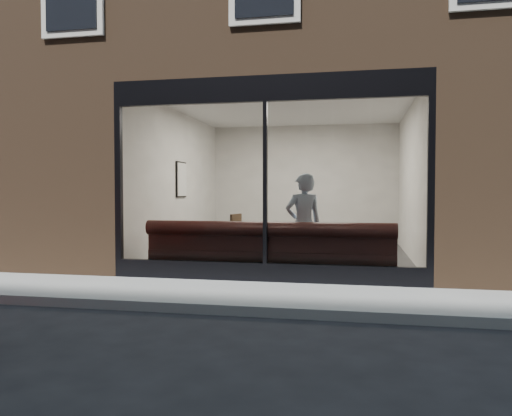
% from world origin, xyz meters
% --- Properties ---
extents(ground, '(120.00, 120.00, 0.00)m').
position_xyz_m(ground, '(0.00, 0.00, 0.00)').
color(ground, black).
rests_on(ground, ground).
extents(sidewalk_near, '(40.00, 2.00, 0.01)m').
position_xyz_m(sidewalk_near, '(0.00, 1.00, 0.01)').
color(sidewalk_near, gray).
rests_on(sidewalk_near, ground).
extents(kerb_near, '(40.00, 0.10, 0.12)m').
position_xyz_m(kerb_near, '(0.00, -0.05, 0.06)').
color(kerb_near, gray).
rests_on(kerb_near, ground).
extents(host_building_pier_left, '(2.50, 12.00, 3.20)m').
position_xyz_m(host_building_pier_left, '(-3.75, 8.00, 1.60)').
color(host_building_pier_left, brown).
rests_on(host_building_pier_left, ground).
extents(host_building_pier_right, '(2.50, 12.00, 3.20)m').
position_xyz_m(host_building_pier_right, '(3.75, 8.00, 1.60)').
color(host_building_pier_right, brown).
rests_on(host_building_pier_right, ground).
extents(host_building_backfill, '(5.00, 6.00, 3.20)m').
position_xyz_m(host_building_backfill, '(0.00, 11.00, 1.60)').
color(host_building_backfill, brown).
rests_on(host_building_backfill, ground).
extents(cafe_floor, '(6.00, 6.00, 0.00)m').
position_xyz_m(cafe_floor, '(0.00, 5.00, 0.02)').
color(cafe_floor, '#2D2D30').
rests_on(cafe_floor, ground).
extents(cafe_ceiling, '(6.00, 6.00, 0.00)m').
position_xyz_m(cafe_ceiling, '(0.00, 5.00, 3.19)').
color(cafe_ceiling, white).
rests_on(cafe_ceiling, host_building_upper).
extents(cafe_wall_back, '(5.00, 0.00, 5.00)m').
position_xyz_m(cafe_wall_back, '(0.00, 7.99, 1.60)').
color(cafe_wall_back, beige).
rests_on(cafe_wall_back, ground).
extents(cafe_wall_left, '(0.00, 6.00, 6.00)m').
position_xyz_m(cafe_wall_left, '(-2.49, 5.00, 1.60)').
color(cafe_wall_left, beige).
rests_on(cafe_wall_left, ground).
extents(cafe_wall_right, '(0.00, 6.00, 6.00)m').
position_xyz_m(cafe_wall_right, '(2.49, 5.00, 1.60)').
color(cafe_wall_right, beige).
rests_on(cafe_wall_right, ground).
extents(storefront_kick, '(5.00, 0.10, 0.30)m').
position_xyz_m(storefront_kick, '(0.00, 2.05, 0.15)').
color(storefront_kick, black).
rests_on(storefront_kick, ground).
extents(storefront_header, '(5.00, 0.10, 0.40)m').
position_xyz_m(storefront_header, '(0.00, 2.05, 3.00)').
color(storefront_header, black).
rests_on(storefront_header, host_building_upper).
extents(storefront_mullion, '(0.06, 0.10, 2.50)m').
position_xyz_m(storefront_mullion, '(0.00, 2.05, 1.55)').
color(storefront_mullion, black).
rests_on(storefront_mullion, storefront_kick).
extents(storefront_glass, '(4.80, 0.00, 4.80)m').
position_xyz_m(storefront_glass, '(0.00, 2.02, 1.55)').
color(storefront_glass, white).
rests_on(storefront_glass, storefront_kick).
extents(banquette, '(4.00, 0.55, 0.45)m').
position_xyz_m(banquette, '(0.00, 2.45, 0.23)').
color(banquette, '#371414').
rests_on(banquette, cafe_floor).
extents(person, '(0.74, 0.63, 1.71)m').
position_xyz_m(person, '(0.53, 2.74, 0.86)').
color(person, '#AAC3DD').
rests_on(person, cafe_floor).
extents(cafe_table_left, '(0.65, 0.65, 0.04)m').
position_xyz_m(cafe_table_left, '(-1.65, 3.00, 0.74)').
color(cafe_table_left, black).
rests_on(cafe_table_left, cafe_floor).
extents(cafe_table_right, '(0.76, 0.76, 0.04)m').
position_xyz_m(cafe_table_right, '(1.32, 3.46, 0.74)').
color(cafe_table_right, black).
rests_on(cafe_table_right, cafe_floor).
extents(cafe_chair_left, '(0.56, 0.56, 0.04)m').
position_xyz_m(cafe_chair_left, '(-1.22, 4.43, 0.24)').
color(cafe_chair_left, black).
rests_on(cafe_chair_left, cafe_floor).
extents(wall_poster, '(0.02, 0.55, 0.74)m').
position_xyz_m(wall_poster, '(-2.45, 5.09, 1.68)').
color(wall_poster, white).
rests_on(wall_poster, cafe_wall_left).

